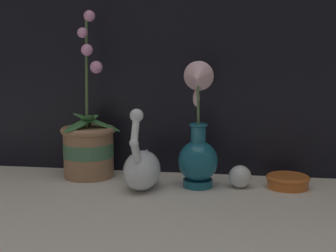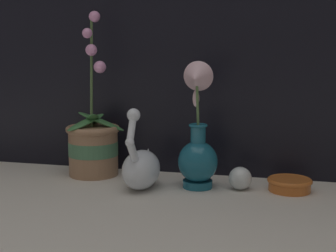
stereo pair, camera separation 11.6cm
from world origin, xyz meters
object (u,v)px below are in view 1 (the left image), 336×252
blue_vase (198,146)px  amber_dish (288,181)px  swan_figurine (142,167)px  glass_sphere (240,177)px  orchid_potted_plant (89,145)px

blue_vase → amber_dish: bearing=7.9°
swan_figurine → glass_sphere: swan_figurine is taller
amber_dish → orchid_potted_plant: bearing=176.9°
orchid_potted_plant → glass_sphere: 0.45m
blue_vase → orchid_potted_plant: bearing=168.8°
swan_figurine → blue_vase: bearing=15.8°
swan_figurine → glass_sphere: (0.26, 0.05, -0.03)m
orchid_potted_plant → swan_figurine: bearing=-30.2°
amber_dish → swan_figurine: bearing=-169.1°
blue_vase → glass_sphere: blue_vase is taller
orchid_potted_plant → blue_vase: bearing=-11.2°
orchid_potted_plant → amber_dish: size_ratio=4.11×
glass_sphere → orchid_potted_plant: bearing=173.4°
swan_figurine → amber_dish: size_ratio=1.91×
orchid_potted_plant → blue_vase: orchid_potted_plant is taller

